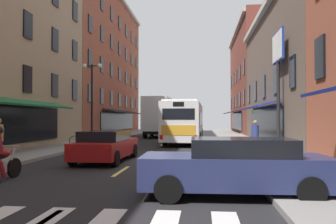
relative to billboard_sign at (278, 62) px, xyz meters
The scene contains 13 objects.
ground_plane 9.48m from the billboard_sign, 151.53° to the right, with size 34.80×80.00×0.10m, color black.
lane_centre_dashes 9.56m from the billboard_sign, 149.98° to the right, with size 0.14×73.90×0.01m.
sidewalk_left 14.38m from the billboard_sign, 163.55° to the right, with size 3.00×80.00×0.14m, color gray.
sidewalk_right 6.35m from the billboard_sign, 106.74° to the right, with size 3.00×80.00×0.14m, color gray.
billboard_sign is the anchor object (origin of this frame).
transit_bus 10.35m from the billboard_sign, 124.32° to the left, with size 2.83×11.57×3.15m.
box_truck 17.61m from the billboard_sign, 119.34° to the left, with size 2.62×6.90×3.96m.
sedan_near 28.69m from the billboard_sign, 107.15° to the left, with size 1.98×4.82×1.40m.
sedan_mid 12.25m from the billboard_sign, 107.06° to the right, with size 4.51×2.01×1.40m.
sedan_far 10.49m from the billboard_sign, 150.91° to the right, with size 2.03×4.75×1.35m.
bicycle_near 12.62m from the billboard_sign, behind, with size 1.68×0.55×0.91m.
pedestrian_far 4.42m from the billboard_sign, 140.65° to the right, with size 0.36×0.36×1.65m.
street_lamp_twin 12.82m from the billboard_sign, 159.92° to the left, with size 1.42×0.32×5.64m.
Camera 1 is at (2.87, -15.68, 1.87)m, focal length 37.13 mm.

